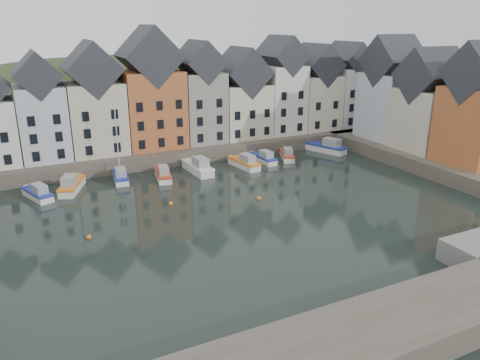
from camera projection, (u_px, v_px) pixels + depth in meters
ground at (232, 224)px, 48.97m from camera, size 260.00×260.00×0.00m
far_quay at (151, 149)px, 74.12m from camera, size 90.00×16.00×2.00m
right_quay at (456, 163)px, 66.76m from camera, size 14.00×54.00×2.00m
hillside at (123, 205)px, 102.26m from camera, size 153.60×70.40×64.00m
far_terrace at (172, 100)px, 71.25m from camera, size 72.37×8.16×17.78m
right_terrace at (430, 103)px, 68.11m from camera, size 8.30×24.25×16.36m
mooring_buoys at (178, 212)px, 51.76m from camera, size 20.50×5.50×0.50m
boat_b at (38, 194)px, 55.79m from camera, size 3.44×5.79×2.13m
boat_c at (71, 185)px, 58.34m from camera, size 4.18×6.60×2.43m
boat_d at (121, 176)px, 61.98m from camera, size 2.48×5.80×10.75m
boat_e at (163, 175)px, 62.76m from camera, size 2.73×5.86×2.17m
boat_f at (198, 167)px, 65.41m from camera, size 2.45×6.96×2.64m
boat_g at (245, 163)px, 67.73m from camera, size 2.63×6.28×2.34m
boat_h at (264, 158)px, 70.40m from camera, size 2.07×5.59×2.11m
boat_i at (287, 155)px, 72.07m from camera, size 3.70×5.61×2.07m
boat_j at (327, 148)px, 75.84m from camera, size 4.42×7.09×2.61m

